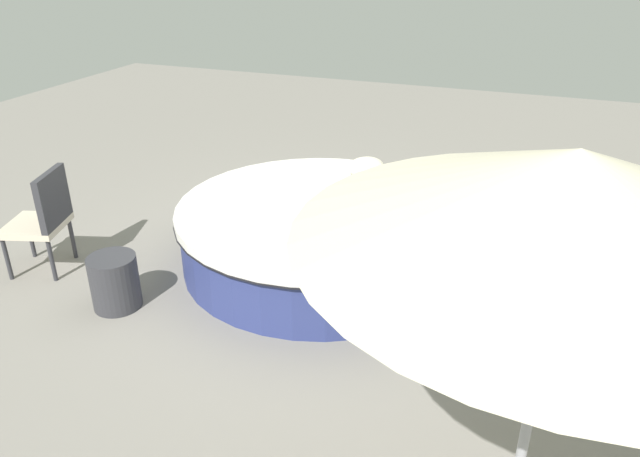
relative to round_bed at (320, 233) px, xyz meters
The scene contains 8 objects.
ground_plane 0.31m from the round_bed, ahead, with size 16.00×16.00×0.00m, color gray.
round_bed is the anchor object (origin of this frame).
throw_pillow_0 1.06m from the round_bed, 145.48° to the right, with size 0.54×0.30×0.17m, color white.
throw_pillow_1 1.04m from the round_bed, ahead, with size 0.48×0.37×0.16m, color beige.
patio_chair 2.56m from the round_bed, 113.66° to the left, with size 0.65×0.63×0.98m.
patio_umbrella 3.61m from the round_bed, 141.98° to the right, with size 2.18×2.18×2.17m.
planter 2.44m from the round_bed, 96.87° to the right, with size 0.64×0.64×1.00m.
side_table 1.91m from the round_bed, 134.92° to the left, with size 0.41×0.41×0.47m, color #333338.
Camera 1 is at (-4.84, -1.83, 2.87)m, focal length 33.83 mm.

